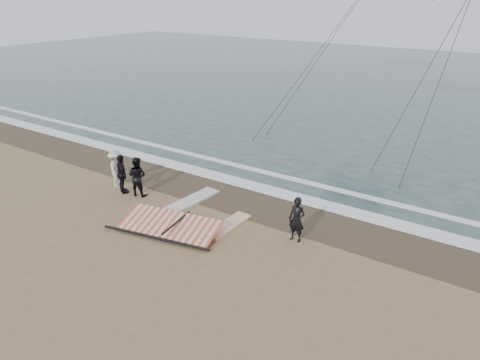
# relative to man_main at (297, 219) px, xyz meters

# --- Properties ---
(ground) EXTENTS (120.00, 120.00, 0.00)m
(ground) POSITION_rel_man_main_xyz_m (-2.66, -2.79, -0.80)
(ground) COLOR #8C704C
(ground) RESTS_ON ground
(sea) EXTENTS (120.00, 54.00, 0.02)m
(sea) POSITION_rel_man_main_xyz_m (-2.66, 30.21, -0.79)
(sea) COLOR #233838
(sea) RESTS_ON ground
(wet_sand) EXTENTS (120.00, 2.80, 0.01)m
(wet_sand) POSITION_rel_man_main_xyz_m (-2.66, 1.71, -0.80)
(wet_sand) COLOR #4C3D2B
(wet_sand) RESTS_ON ground
(foam_near) EXTENTS (120.00, 0.90, 0.01)m
(foam_near) POSITION_rel_man_main_xyz_m (-2.66, 3.11, -0.77)
(foam_near) COLOR white
(foam_near) RESTS_ON sea
(foam_far) EXTENTS (120.00, 0.45, 0.01)m
(foam_far) POSITION_rel_man_main_xyz_m (-2.66, 4.81, -0.77)
(foam_far) COLOR white
(foam_far) RESTS_ON sea
(man_main) EXTENTS (0.59, 0.39, 1.60)m
(man_main) POSITION_rel_man_main_xyz_m (0.00, 0.00, 0.00)
(man_main) COLOR black
(man_main) RESTS_ON ground
(board_white) EXTENTS (0.63, 2.23, 0.09)m
(board_white) POSITION_rel_man_main_xyz_m (-2.51, -0.54, -0.76)
(board_white) COLOR silver
(board_white) RESTS_ON ground
(board_cream) EXTENTS (0.86, 2.72, 0.11)m
(board_cream) POSITION_rel_man_main_xyz_m (-4.98, 0.38, -0.75)
(board_cream) COLOR beige
(board_cream) RESTS_ON ground
(trio_cluster) EXTENTS (2.48, 1.31, 1.70)m
(trio_cluster) POSITION_rel_man_main_xyz_m (-8.04, -0.40, 0.04)
(trio_cluster) COLOR black
(trio_cluster) RESTS_ON ground
(sail_rig) EXTENTS (4.14, 2.37, 0.49)m
(sail_rig) POSITION_rel_man_main_xyz_m (-4.05, -1.87, -0.61)
(sail_rig) COLOR black
(sail_rig) RESTS_ON ground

